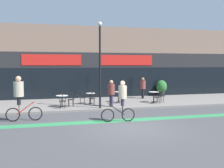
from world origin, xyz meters
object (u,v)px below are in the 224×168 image
Objects in this scene: bistro_table_1 at (90,96)px; planter_pot at (161,87)px; cafe_chair_0_near at (63,100)px; lamp_post at (100,59)px; cafe_chair_1_near at (92,97)px; pedestrian_far_end at (143,86)px; cyclist_0 at (121,98)px; cafe_chair_2_near at (121,96)px; bistro_table_2 at (118,95)px; cyclist_1 at (20,94)px; cafe_chair_3_side at (162,95)px; bistro_table_0 at (62,99)px; cafe_chair_3_near at (158,96)px; pedestrian_near_end at (111,91)px; cafe_chair_0_side at (72,98)px; cafe_chair_1_side at (81,96)px; bistro_table_3 at (154,95)px.

bistro_table_1 is 0.55× the size of planter_pot.
lamp_post reaches higher than cafe_chair_0_near.
cafe_chair_0_near is 3.36m from lamp_post.
pedestrian_far_end is at bearing -55.28° from cafe_chair_1_near.
bistro_table_1 is 0.37× the size of cyclist_0.
planter_pot is (4.49, 3.17, 0.20)m from cafe_chair_2_near.
pedestrian_far_end reaches higher than bistro_table_2.
bistro_table_1 is 0.63m from cafe_chair_1_near.
cyclist_1 is 1.36× the size of pedestrian_far_end.
pedestrian_far_end reaches higher than cafe_chair_3_side.
bistro_table_0 is 6.35m from cafe_chair_3_near.
pedestrian_near_end is at bearing 9.52° from cafe_chair_3_side.
cafe_chair_1_near is 0.68× the size of planter_pot.
bistro_table_1 is at bearing 98.00° from lamp_post.
cafe_chair_0_side reaches higher than bistro_table_1.
cafe_chair_3_near is at bearing -81.78° from cafe_chair_0_near.
bistro_table_2 is at bearing 14.28° from cafe_chair_1_side.
cafe_chair_1_side is 1.00× the size of cafe_chair_3_side.
bistro_table_1 is 4.42m from bistro_table_3.
planter_pot reaches higher than cafe_chair_3_side.
cafe_chair_0_side is 3.14m from lamp_post.
bistro_table_0 is 2.09m from bistro_table_1.
cafe_chair_1_side is at bearing 30.99° from bistro_table_0.
cafe_chair_0_near and cafe_chair_3_side have the same top height.
cafe_chair_3_side is 3.65m from planter_pot.
cyclist_1 is at bearing 135.18° from cafe_chair_1_near.
cafe_chair_3_near is 0.17× the size of lamp_post.
cafe_chair_3_near reaches higher than bistro_table_2.
cafe_chair_0_side is at bearing -61.43° from cyclist_0.
bistro_table_3 is at bearing 21.78° from cyclist_1.
cyclist_1 is at bearing -154.73° from lamp_post.
cafe_chair_3_side is at bearing -126.76° from cyclist_0.
cafe_chair_2_near is at bearing -144.75° from planter_pot.
bistro_table_3 is 0.56× the size of planter_pot.
pedestrian_far_end is (5.77, 2.56, 0.45)m from cafe_chair_0_side.
planter_pot is (8.49, 4.26, 0.20)m from cafe_chair_0_near.
pedestrian_far_end reaches higher than bistro_table_1.
cafe_chair_0_near is at bearing -14.93° from pedestrian_near_end.
cafe_chair_1_side is 0.68× the size of planter_pot.
cafe_chair_1_side is at bearing -158.32° from planter_pot.
cyclist_0 is (-1.45, -5.61, 0.51)m from bistro_table_2.
cafe_chair_0_side and cafe_chair_2_near have the same top height.
bistro_table_2 is at bearing -61.38° from cafe_chair_0_near.
bistro_table_2 is at bearing 52.07° from cafe_chair_3_near.
pedestrian_near_end is at bearing -54.31° from bistro_table_1.
cafe_chair_0_side is at bearing -176.86° from bistro_table_3.
bistro_table_1 is at bearing 173.97° from bistro_table_3.
cafe_chair_0_side and cafe_chair_1_side have the same top height.
lamp_post is 2.19m from pedestrian_near_end.
cafe_chair_0_near is at bearing -51.18° from cyclist_0.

